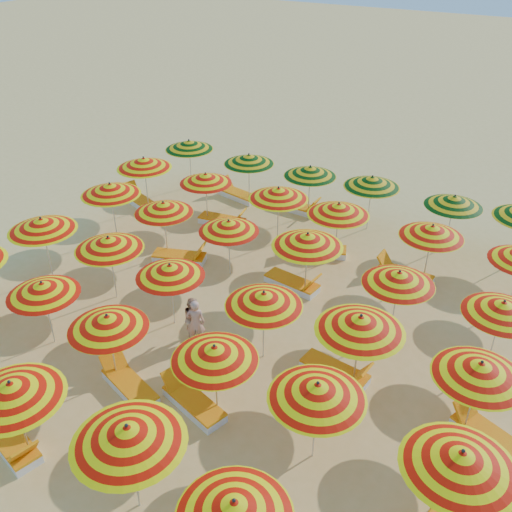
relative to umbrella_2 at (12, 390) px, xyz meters
The scene contains 46 objects.
ground 7.03m from the umbrella_2, 78.17° to the left, with size 120.00×120.00×0.00m, color #EABB68.
umbrella_2 is the anchor object (origin of this frame).
umbrella_3 2.72m from the umbrella_2, ahead, with size 2.27×2.27×2.22m.
umbrella_4 5.03m from the umbrella_2, ahead, with size 2.34×2.34×2.05m.
umbrella_7 3.81m from the umbrella_2, 129.26° to the left, with size 2.09×2.09×1.94m.
umbrella_8 2.68m from the umbrella_2, 90.06° to the left, with size 2.34×2.34×1.99m.
umbrella_9 4.03m from the umbrella_2, 47.18° to the left, with size 2.34×2.34×2.03m.
umbrella_10 5.91m from the umbrella_2, 29.91° to the left, with size 2.53×2.53×2.10m.
umbrella_11 8.33m from the umbrella_2, 18.21° to the left, with size 2.21×2.21×2.17m.
umbrella_12 7.02m from the umbrella_2, 132.89° to the left, with size 2.13×2.13×2.15m.
umbrella_13 5.85m from the umbrella_2, 113.89° to the left, with size 2.06×2.06×2.08m.
umbrella_14 5.19m from the umbrella_2, 91.33° to the left, with size 2.36×2.36×1.96m.
umbrella_15 5.84m from the umbrella_2, 62.37° to the left, with size 2.42×2.42×2.05m.
umbrella_16 7.35m from the umbrella_2, 45.78° to the left, with size 2.34×2.34×2.19m.
umbrella_17 9.31m from the umbrella_2, 33.65° to the left, with size 2.55×2.55×2.07m.
umbrella_18 9.38m from the umbrella_2, 120.47° to the left, with size 2.45×2.45×2.13m.
umbrella_19 8.41m from the umbrella_2, 107.33° to the left, with size 2.45×2.45×2.00m.
umbrella_20 8.08m from the umbrella_2, 90.67° to the left, with size 1.93×1.93×1.95m.
umbrella_21 8.51m from the umbrella_2, 73.09° to the left, with size 2.33×2.33×2.17m.
umbrella_22 9.36m from the umbrella_2, 55.83° to the left, with size 2.39×2.39×2.01m.
umbrella_23 10.96m from the umbrella_2, 44.65° to the left, with size 2.47×2.47×2.00m.
umbrella_24 11.67m from the umbrella_2, 116.64° to the left, with size 2.28×2.28×2.15m.
umbrella_25 11.00m from the umbrella_2, 104.07° to the left, with size 2.23×2.23×1.97m.
umbrella_26 10.58m from the umbrella_2, 88.47° to the left, with size 2.58×2.58×2.12m.
umbrella_27 10.79m from the umbrella_2, 76.92° to the left, with size 2.27×2.27×2.09m.
umbrella_28 11.91m from the umbrella_2, 63.35° to the left, with size 2.11×2.11×2.02m.
umbrella_30 13.94m from the umbrella_2, 111.15° to the left, with size 2.48×2.48×2.05m.
umbrella_31 13.07m from the umbrella_2, 99.62° to the left, with size 2.28×2.28×2.03m.
umbrella_32 12.95m from the umbrella_2, 88.51° to the left, with size 2.39×2.39×2.03m.
umbrella_33 13.34m from the umbrella_2, 78.67° to the left, with size 2.23×2.23×2.08m.
umbrella_34 14.14m from the umbrella_2, 67.45° to the left, with size 2.31×2.31×2.00m.
lounger_1 1.82m from the umbrella_2, behind, with size 1.82×1.03×0.69m.
lounger_4 3.13m from the umbrella_2, 78.86° to the left, with size 1.83×1.11×0.69m.
lounger_5 3.97m from the umbrella_2, 52.99° to the left, with size 1.83×1.07×0.69m.
lounger_7 7.33m from the umbrella_2, 49.48° to the left, with size 1.79×0.81×0.69m.
lounger_8 9.90m from the umbrella_2, 32.04° to the left, with size 1.82×1.22×0.69m.
lounger_9 8.36m from the umbrella_2, 103.52° to the left, with size 1.83×1.11×0.69m.
lounger_10 8.79m from the umbrella_2, 76.75° to the left, with size 1.80×0.82×0.69m.
lounger_11 12.23m from the umbrella_2, 118.78° to the left, with size 1.83×1.16×0.69m.
lounger_12 11.14m from the umbrella_2, 100.88° to the left, with size 1.79×0.81×0.69m.
lounger_13 10.87m from the umbrella_2, 80.09° to the left, with size 1.83×1.15×0.69m.
lounger_14 11.66m from the umbrella_2, 65.71° to the left, with size 1.76×0.67×0.69m.
lounger_15 13.39m from the umbrella_2, 102.10° to the left, with size 1.82×0.93×0.69m.
lounger_16 13.23m from the umbrella_2, 90.72° to the left, with size 1.76×0.66×0.69m.
beachgoer_a 5.00m from the umbrella_2, 79.08° to the left, with size 0.50×0.33×1.37m, color tan.
beachgoer_b 5.16m from the umbrella_2, 81.66° to the left, with size 0.62×0.48×1.27m, color tan.
Camera 1 is at (6.69, -11.30, 9.81)m, focal length 40.00 mm.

